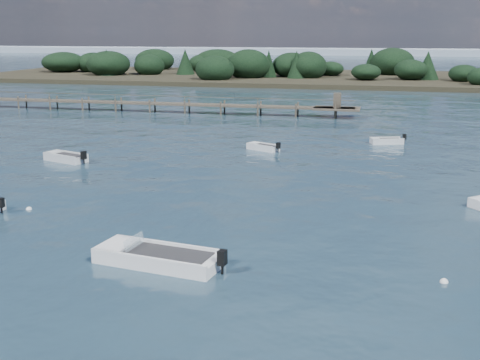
% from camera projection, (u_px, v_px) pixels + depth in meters
% --- Properties ---
extents(ground, '(400.00, 400.00, 0.00)m').
position_uv_depth(ground, '(312.00, 104.00, 78.16)').
color(ground, '#172A37').
rests_on(ground, ground).
extents(tender_far_grey_b, '(3.05, 1.86, 1.03)m').
position_uv_depth(tender_far_grey_b, '(387.00, 142.00, 50.67)').
color(tender_far_grey_b, silver).
rests_on(tender_far_grey_b, ground).
extents(tender_far_white, '(2.93, 2.17, 1.02)m').
position_uv_depth(tender_far_white, '(263.00, 148.00, 47.94)').
color(tender_far_white, silver).
rests_on(tender_far_white, ground).
extents(tender_far_grey, '(3.75, 2.37, 1.19)m').
position_uv_depth(tender_far_grey, '(66.00, 159.00, 43.88)').
color(tender_far_grey, silver).
rests_on(tender_far_grey, ground).
extents(dinghy_mid_white_a, '(5.69, 2.72, 1.31)m').
position_uv_depth(dinghy_mid_white_a, '(158.00, 260.00, 24.53)').
color(dinghy_mid_white_a, silver).
rests_on(dinghy_mid_white_a, ground).
extents(buoy_b, '(0.32, 0.32, 0.32)m').
position_uv_depth(buoy_b, '(444.00, 282.00, 22.75)').
color(buoy_b, white).
rests_on(buoy_b, ground).
extents(buoy_c, '(0.32, 0.32, 0.32)m').
position_uv_depth(buoy_c, '(29.00, 210.00, 32.01)').
color(buoy_c, white).
rests_on(buoy_c, ground).
extents(jetty, '(64.50, 3.20, 3.40)m').
position_uv_depth(jetty, '(118.00, 103.00, 71.34)').
color(jetty, '#4B4337').
rests_on(jetty, ground).
extents(far_headland, '(190.00, 40.00, 5.80)m').
position_uv_depth(far_headland, '(473.00, 72.00, 110.03)').
color(far_headland, black).
rests_on(far_headland, ground).
extents(distant_haze, '(280.00, 20.00, 2.40)m').
position_uv_depth(distant_haze, '(148.00, 53.00, 258.61)').
color(distant_haze, '#8897A8').
rests_on(distant_haze, ground).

